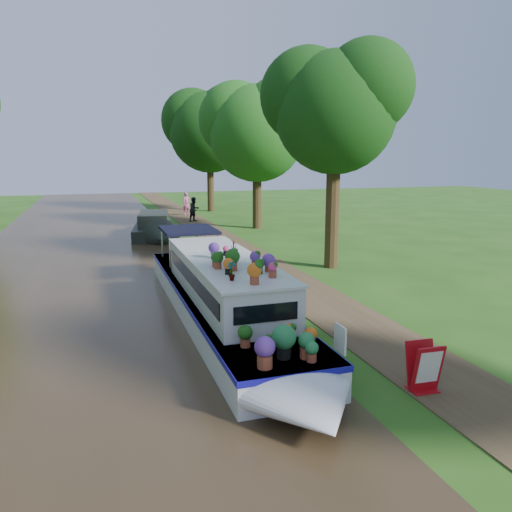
# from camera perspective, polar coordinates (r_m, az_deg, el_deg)

# --- Properties ---
(ground) EXTENTS (100.00, 100.00, 0.00)m
(ground) POSITION_cam_1_polar(r_m,az_deg,el_deg) (16.98, 1.53, -4.24)
(ground) COLOR #204A12
(ground) RESTS_ON ground
(canal_water) EXTENTS (10.00, 100.00, 0.02)m
(canal_water) POSITION_cam_1_polar(r_m,az_deg,el_deg) (16.07, -19.17, -5.76)
(canal_water) COLOR #2D2214
(canal_water) RESTS_ON ground
(towpath) EXTENTS (2.20, 100.00, 0.03)m
(towpath) POSITION_cam_1_polar(r_m,az_deg,el_deg) (17.41, 5.26, -3.85)
(towpath) COLOR #41331E
(towpath) RESTS_ON ground
(plant_boat) EXTENTS (2.29, 13.52, 2.30)m
(plant_boat) POSITION_cam_1_polar(r_m,az_deg,el_deg) (13.69, -3.64, -4.39)
(plant_boat) COLOR silver
(plant_boat) RESTS_ON canal_water
(tree_near_overhang) EXTENTS (5.52, 5.28, 8.99)m
(tree_near_overhang) POSITION_cam_1_polar(r_m,az_deg,el_deg) (20.78, 8.96, 16.83)
(tree_near_overhang) COLOR black
(tree_near_overhang) RESTS_ON ground
(tree_near_mid) EXTENTS (6.90, 6.60, 9.40)m
(tree_near_mid) POSITION_cam_1_polar(r_m,az_deg,el_deg) (32.14, 0.05, 14.66)
(tree_near_mid) COLOR black
(tree_near_mid) RESTS_ON ground
(tree_near_far) EXTENTS (7.59, 7.26, 10.30)m
(tree_near_far) POSITION_cam_1_polar(r_m,az_deg,el_deg) (42.64, -5.39, 14.61)
(tree_near_far) COLOR black
(tree_near_far) RESTS_ON ground
(second_boat) EXTENTS (2.96, 7.32, 1.37)m
(second_boat) POSITION_cam_1_polar(r_m,az_deg,el_deg) (29.56, -11.61, 3.30)
(second_boat) COLOR black
(second_boat) RESTS_ON canal_water
(sandwich_board) EXTENTS (0.62, 0.51, 0.97)m
(sandwich_board) POSITION_cam_1_polar(r_m,az_deg,el_deg) (10.52, 18.69, -12.17)
(sandwich_board) COLOR #AE0C14
(sandwich_board) RESTS_ON towpath
(pedestrian_pink) EXTENTS (0.77, 0.63, 1.81)m
(pedestrian_pink) POSITION_cam_1_polar(r_m,az_deg,el_deg) (39.58, -7.92, 5.95)
(pedestrian_pink) COLOR #EC617F
(pedestrian_pink) RESTS_ON towpath
(pedestrian_dark) EXTENTS (1.05, 0.98, 1.72)m
(pedestrian_dark) POSITION_cam_1_polar(r_m,az_deg,el_deg) (35.73, -7.07, 5.33)
(pedestrian_dark) COLOR black
(pedestrian_dark) RESTS_ON towpath
(verge_plant) EXTENTS (0.48, 0.45, 0.44)m
(verge_plant) POSITION_cam_1_polar(r_m,az_deg,el_deg) (17.04, 1.57, -3.43)
(verge_plant) COLOR #336D20
(verge_plant) RESTS_ON ground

